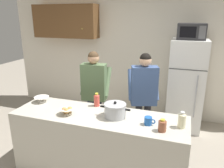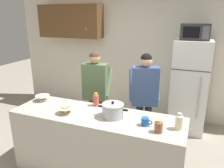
{
  "view_description": "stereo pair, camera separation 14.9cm",
  "coord_description": "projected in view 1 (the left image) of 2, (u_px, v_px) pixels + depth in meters",
  "views": [
    {
      "loc": [
        0.99,
        -2.36,
        2.13
      ],
      "look_at": [
        0.0,
        0.55,
        1.17
      ],
      "focal_mm": 35.25,
      "sensor_mm": 36.0,
      "label": 1
    },
    {
      "loc": [
        1.13,
        -2.31,
        2.13
      ],
      "look_at": [
        0.0,
        0.55,
        1.17
      ],
      "focal_mm": 35.25,
      "sensor_mm": 36.0,
      "label": 2
    }
  ],
  "objects": [
    {
      "name": "person_by_sink",
      "position": [
        144.0,
        91.0,
        3.48
      ],
      "size": [
        0.58,
        0.53,
        1.59
      ],
      "color": "black",
      "rests_on": "ground"
    },
    {
      "name": "microwave",
      "position": [
        192.0,
        31.0,
        3.85
      ],
      "size": [
        0.48,
        0.37,
        0.28
      ],
      "color": "#2D2D30",
      "rests_on": "refrigerator"
    },
    {
      "name": "empty_bowl",
      "position": [
        42.0,
        99.0,
        3.21
      ],
      "size": [
        0.21,
        0.21,
        0.08
      ],
      "color": "white",
      "rests_on": "kitchen_island"
    },
    {
      "name": "person_near_pot",
      "position": [
        94.0,
        87.0,
        3.67
      ],
      "size": [
        0.52,
        0.45,
        1.59
      ],
      "color": "#33384C",
      "rests_on": "ground"
    },
    {
      "name": "kitchen_island",
      "position": [
        99.0,
        146.0,
        2.94
      ],
      "size": [
        2.24,
        0.68,
        0.92
      ],
      "primitive_type": "cube",
      "color": "#BCB7A8",
      "rests_on": "ground"
    },
    {
      "name": "bottle_mid_counter",
      "position": [
        162.0,
        125.0,
        2.39
      ],
      "size": [
        0.09,
        0.09,
        0.14
      ],
      "color": "brown",
      "rests_on": "kitchen_island"
    },
    {
      "name": "bottle_near_edge",
      "position": [
        97.0,
        100.0,
        3.05
      ],
      "size": [
        0.08,
        0.08,
        0.19
      ],
      "color": "#D84C3F",
      "rests_on": "kitchen_island"
    },
    {
      "name": "bottle_far_corner",
      "position": [
        182.0,
        120.0,
        2.45
      ],
      "size": [
        0.09,
        0.09,
        0.19
      ],
      "color": "beige",
      "rests_on": "kitchen_island"
    },
    {
      "name": "bread_bowl",
      "position": [
        67.0,
        111.0,
        2.8
      ],
      "size": [
        0.2,
        0.2,
        0.1
      ],
      "color": "beige",
      "rests_on": "kitchen_island"
    },
    {
      "name": "back_wall_unit",
      "position": [
        126.0,
        50.0,
        4.78
      ],
      "size": [
        6.0,
        0.48,
        2.6
      ],
      "color": "silver",
      "rests_on": "ground"
    },
    {
      "name": "refrigerator",
      "position": [
        186.0,
        85.0,
        4.17
      ],
      "size": [
        0.64,
        0.68,
        1.72
      ],
      "color": "white",
      "rests_on": "ground"
    },
    {
      "name": "cooking_pot",
      "position": [
        115.0,
        110.0,
        2.72
      ],
      "size": [
        0.39,
        0.27,
        0.21
      ],
      "color": "#ADAFB5",
      "rests_on": "kitchen_island"
    },
    {
      "name": "coffee_mug",
      "position": [
        148.0,
        121.0,
        2.54
      ],
      "size": [
        0.13,
        0.09,
        0.1
      ],
      "color": "#1E59B2",
      "rests_on": "kitchen_island"
    }
  ]
}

